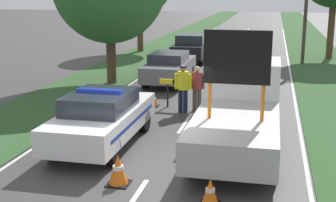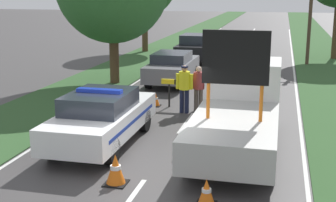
% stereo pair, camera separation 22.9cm
% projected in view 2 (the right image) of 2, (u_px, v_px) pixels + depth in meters
% --- Properties ---
extents(ground_plane, '(160.00, 160.00, 0.00)m').
position_uv_depth(ground_plane, '(153.00, 168.00, 11.62)').
color(ground_plane, '#3D3A3A').
extents(lane_markings, '(7.46, 57.88, 0.01)m').
position_uv_depth(lane_markings, '(221.00, 74.00, 24.23)').
color(lane_markings, silver).
rests_on(lane_markings, ground).
extents(grass_verge_left, '(3.53, 120.00, 0.03)m').
position_uv_depth(grass_verge_left, '(153.00, 54.00, 31.78)').
color(grass_verge_left, '#2D5128').
rests_on(grass_verge_left, ground).
extents(grass_verge_right, '(3.53, 120.00, 0.03)m').
position_uv_depth(grass_verge_right, '(323.00, 59.00, 29.24)').
color(grass_verge_right, '#2D5128').
rests_on(grass_verge_right, ground).
extents(police_car, '(1.86, 4.81, 1.65)m').
position_uv_depth(police_car, '(102.00, 117.00, 13.24)').
color(police_car, white).
rests_on(police_car, ground).
extents(work_truck, '(2.16, 6.14, 3.39)m').
position_uv_depth(work_truck, '(239.00, 108.00, 13.11)').
color(work_truck, white).
rests_on(work_truck, ground).
extents(road_barrier, '(2.99, 0.08, 1.06)m').
position_uv_depth(road_barrier, '(201.00, 85.00, 17.18)').
color(road_barrier, black).
rests_on(road_barrier, ground).
extents(police_officer, '(0.62, 0.39, 1.72)m').
position_uv_depth(police_officer, '(184.00, 85.00, 16.56)').
color(police_officer, '#191E38').
rests_on(police_officer, ground).
extents(pedestrian_civilian, '(0.59, 0.38, 1.64)m').
position_uv_depth(pedestrian_civilian, '(199.00, 85.00, 16.82)').
color(pedestrian_civilian, brown).
rests_on(pedestrian_civilian, ground).
extents(traffic_cone_near_police, '(0.37, 0.37, 0.52)m').
position_uv_depth(traffic_cone_near_police, '(156.00, 99.00, 17.70)').
color(traffic_cone_near_police, black).
rests_on(traffic_cone_near_police, ground).
extents(traffic_cone_centre_front, '(0.53, 0.53, 0.72)m').
position_uv_depth(traffic_cone_centre_front, '(127.00, 103.00, 16.69)').
color(traffic_cone_centre_front, black).
rests_on(traffic_cone_centre_front, ground).
extents(traffic_cone_near_truck, '(0.51, 0.51, 0.71)m').
position_uv_depth(traffic_cone_near_truck, '(116.00, 169.00, 10.62)').
color(traffic_cone_near_truck, black).
rests_on(traffic_cone_near_truck, ground).
extents(traffic_cone_behind_barrier, '(0.41, 0.41, 0.58)m').
position_uv_depth(traffic_cone_behind_barrier, '(206.00, 192.00, 9.59)').
color(traffic_cone_behind_barrier, black).
rests_on(traffic_cone_behind_barrier, ground).
extents(queued_car_suv_grey, '(1.76, 4.59, 1.46)m').
position_uv_depth(queued_car_suv_grey, '(172.00, 67.00, 21.89)').
color(queued_car_suv_grey, slate).
rests_on(queued_car_suv_grey, ground).
extents(queued_car_sedan_black, '(1.84, 4.43, 1.67)m').
position_uv_depth(queued_car_sedan_black, '(196.00, 47.00, 28.27)').
color(queued_car_sedan_black, black).
rests_on(queued_car_sedan_black, ground).
extents(utility_pole, '(1.20, 0.20, 6.24)m').
position_uv_depth(utility_pole, '(311.00, 8.00, 26.58)').
color(utility_pole, '#473828').
rests_on(utility_pole, ground).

